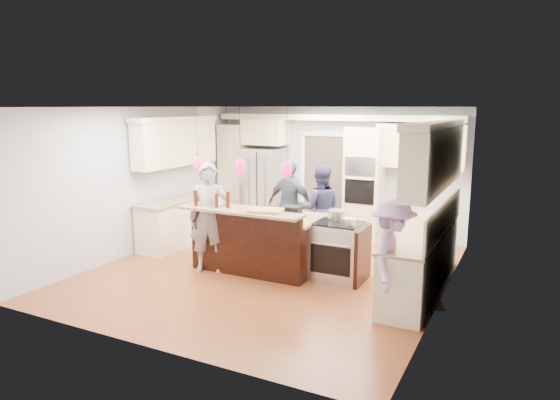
# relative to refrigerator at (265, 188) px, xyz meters

# --- Properties ---
(ground_plane) EXTENTS (6.00, 6.00, 0.00)m
(ground_plane) POSITION_rel_refrigerator_xyz_m (1.55, -2.64, -0.90)
(ground_plane) COLOR #9C562A
(ground_plane) RESTS_ON ground
(room_shell) EXTENTS (5.54, 6.04, 2.72)m
(room_shell) POSITION_rel_refrigerator_xyz_m (1.55, -2.64, 0.92)
(room_shell) COLOR #B2BCC6
(room_shell) RESTS_ON ground
(refrigerator) EXTENTS (0.90, 0.70, 1.80)m
(refrigerator) POSITION_rel_refrigerator_xyz_m (0.00, 0.00, 0.00)
(refrigerator) COLOR #B7B7BC
(refrigerator) RESTS_ON ground
(oven_column) EXTENTS (0.72, 0.69, 2.30)m
(oven_column) POSITION_rel_refrigerator_xyz_m (2.30, 0.03, 0.25)
(oven_column) COLOR #EFE6C2
(oven_column) RESTS_ON ground
(back_upper_cabinets) EXTENTS (5.30, 0.61, 2.54)m
(back_upper_cabinets) POSITION_rel_refrigerator_xyz_m (0.80, 0.12, 0.77)
(back_upper_cabinets) COLOR #EFE6C2
(back_upper_cabinets) RESTS_ON ground
(right_counter_run) EXTENTS (0.64, 3.10, 2.51)m
(right_counter_run) POSITION_rel_refrigerator_xyz_m (3.99, -2.34, 0.16)
(right_counter_run) COLOR #EFE6C2
(right_counter_run) RESTS_ON ground
(left_cabinets) EXTENTS (0.64, 2.30, 2.51)m
(left_cabinets) POSITION_rel_refrigerator_xyz_m (-0.89, -1.84, 0.16)
(left_cabinets) COLOR #EFE6C2
(left_cabinets) RESTS_ON ground
(kitchen_island) EXTENTS (2.10, 1.46, 1.12)m
(kitchen_island) POSITION_rel_refrigerator_xyz_m (1.30, -2.57, -0.41)
(kitchen_island) COLOR black
(kitchen_island) RESTS_ON ground
(island_range) EXTENTS (0.82, 0.71, 0.92)m
(island_range) POSITION_rel_refrigerator_xyz_m (2.71, -2.49, -0.44)
(island_range) COLOR #B7B7BC
(island_range) RESTS_ON ground
(pendant_lights) EXTENTS (1.75, 0.15, 1.03)m
(pendant_lights) POSITION_rel_refrigerator_xyz_m (1.30, -3.15, 0.90)
(pendant_lights) COLOR black
(pendant_lights) RESTS_ON ground
(person_bar_end) EXTENTS (0.78, 0.67, 1.82)m
(person_bar_end) POSITION_rel_refrigerator_xyz_m (0.65, -3.09, 0.01)
(person_bar_end) COLOR gray
(person_bar_end) RESTS_ON ground
(person_far_left) EXTENTS (0.98, 0.88, 1.65)m
(person_far_left) POSITION_rel_refrigerator_xyz_m (1.85, -1.21, -0.08)
(person_far_left) COLOR #2A2F52
(person_far_left) RESTS_ON ground
(person_far_right) EXTENTS (1.04, 0.54, 1.70)m
(person_far_right) POSITION_rel_refrigerator_xyz_m (1.23, -1.21, -0.05)
(person_far_right) COLOR #41525C
(person_far_right) RESTS_ON ground
(person_range_side) EXTENTS (0.67, 1.07, 1.59)m
(person_range_side) POSITION_rel_refrigerator_xyz_m (3.80, -3.54, -0.11)
(person_range_side) COLOR #BE94C7
(person_range_side) RESTS_ON ground
(floor_rug) EXTENTS (0.98, 1.17, 0.01)m
(floor_rug) POSITION_rel_refrigerator_xyz_m (3.95, -2.70, -0.89)
(floor_rug) COLOR olive
(floor_rug) RESTS_ON ground
(water_bottle) EXTENTS (0.07, 0.07, 0.27)m
(water_bottle) POSITION_rel_refrigerator_xyz_m (0.44, -3.15, 0.35)
(water_bottle) COLOR silver
(water_bottle) RESTS_ON kitchen_island
(beer_bottle_a) EXTENTS (0.08, 0.08, 0.26)m
(beer_bottle_a) POSITION_rel_refrigerator_xyz_m (0.48, -3.21, 0.35)
(beer_bottle_a) COLOR #411B0B
(beer_bottle_a) RESTS_ON kitchen_island
(beer_bottle_b) EXTENTS (0.06, 0.06, 0.23)m
(beer_bottle_b) POSITION_rel_refrigerator_xyz_m (0.87, -3.19, 0.33)
(beer_bottle_b) COLOR #411B0B
(beer_bottle_b) RESTS_ON kitchen_island
(beer_bottle_c) EXTENTS (0.07, 0.07, 0.26)m
(beer_bottle_c) POSITION_rel_refrigerator_xyz_m (1.05, -3.13, 0.35)
(beer_bottle_c) COLOR #411B0B
(beer_bottle_c) RESTS_ON kitchen_island
(drink_can) EXTENTS (0.09, 0.09, 0.13)m
(drink_can) POSITION_rel_refrigerator_xyz_m (0.80, -3.27, 0.28)
(drink_can) COLOR #B7B7BC
(drink_can) RESTS_ON kitchen_island
(cutting_board) EXTENTS (0.57, 0.46, 0.04)m
(cutting_board) POSITION_rel_refrigerator_xyz_m (1.72, -3.11, 0.24)
(cutting_board) COLOR tan
(cutting_board) RESTS_ON kitchen_island
(pot_large) EXTENTS (0.27, 0.27, 0.16)m
(pot_large) POSITION_rel_refrigerator_xyz_m (2.58, -2.31, 0.10)
(pot_large) COLOR #B7B7BC
(pot_large) RESTS_ON island_range
(pot_small) EXTENTS (0.22, 0.22, 0.11)m
(pot_small) POSITION_rel_refrigerator_xyz_m (2.88, -2.57, 0.07)
(pot_small) COLOR #B7B7BC
(pot_small) RESTS_ON island_range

